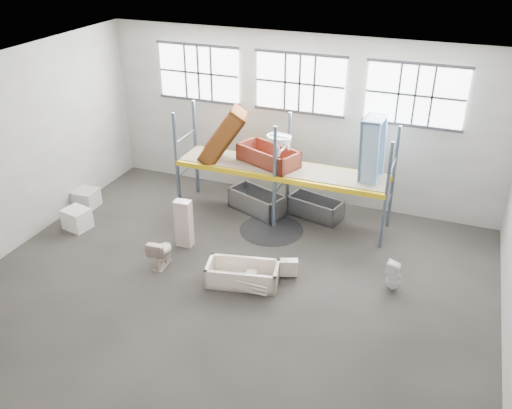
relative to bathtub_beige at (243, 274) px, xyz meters
The scene contains 33 objects.
floor 0.38m from the bathtub_beige, 151.82° to the right, with size 12.00×10.00×0.10m, color #4D4842.
ceiling 4.81m from the bathtub_beige, 151.82° to the right, with size 12.00×10.00×0.10m, color silver.
wall_back 5.43m from the bathtub_beige, 92.32° to the left, with size 12.00×0.10×5.00m, color #A09D94.
wall_front 5.63m from the bathtub_beige, 92.22° to the right, with size 12.00×0.10×5.00m, color #A8A59A.
wall_left 6.64m from the bathtub_beige, behind, with size 0.10×10.00×5.00m, color #B7B5AB.
window_left 6.79m from the bathtub_beige, 125.13° to the left, with size 2.60×0.04×1.60m, color white.
window_mid 5.88m from the bathtub_beige, 92.37° to the left, with size 2.60×0.04×1.60m, color white.
window_right 6.60m from the bathtub_beige, 58.17° to the left, with size 2.60×0.04×1.60m, color white.
rack_upright_la 4.43m from the bathtub_beige, 138.89° to the left, with size 0.08×0.08×3.00m, color slate.
rack_upright_lb 5.27m from the bathtub_beige, 128.71° to the left, with size 0.08×0.08×3.00m, color slate.
rack_upright_ma 3.07m from the bathtub_beige, 94.10° to the left, with size 0.08×0.08×3.00m, color slate.
rack_upright_mb 4.19m from the bathtub_beige, 92.87° to the left, with size 0.08×0.08×3.00m, color slate.
rack_upright_ra 4.15m from the bathtub_beige, 44.93° to the left, with size 0.08×0.08×3.00m, color slate.
rack_upright_rb 5.03m from the bathtub_beige, 54.96° to the left, with size 0.08×0.08×3.00m, color slate.
rack_beam_front 3.07m from the bathtub_beige, 94.10° to the left, with size 6.00×0.10×0.14m, color yellow.
rack_beam_back 4.19m from the bathtub_beige, 92.87° to the left, with size 6.00×0.10×0.14m, color yellow.
shelf_deck 3.65m from the bathtub_beige, 93.37° to the left, with size 5.90×1.10×0.03m, color gray.
wet_patch 2.61m from the bathtub_beige, 94.41° to the left, with size 1.80×1.80×0.00m, color black.
bathtub_beige is the anchor object (origin of this frame).
cistern_spare 1.13m from the bathtub_beige, 33.06° to the left, with size 0.44×0.21×0.42m, color beige.
sink_in_tub 0.74m from the bathtub_beige, 48.86° to the left, with size 0.42×0.42×0.14m, color silver.
toilet_beige 2.19m from the bathtub_beige, behind, with size 0.44×0.77×0.79m, color beige.
cistern_tall 2.36m from the bathtub_beige, 154.13° to the left, with size 0.43×0.28×1.32m, color beige.
toilet_white 3.55m from the bathtub_beige, 17.09° to the left, with size 0.34×0.35×0.76m, color white.
steel_tub_left 3.65m from the bathtub_beige, 105.79° to the left, with size 1.67×0.78×0.61m, color #B6B9BF, non-canonical shape.
steel_tub_right 3.87m from the bathtub_beige, 79.34° to the left, with size 1.55×0.72×0.57m, color #9EA0A5, non-canonical shape.
rust_tub_flat 3.89m from the bathtub_beige, 100.49° to the left, with size 1.77×0.83×0.50m, color #9B3D22, non-canonical shape.
rust_tub_tilted 4.35m from the bathtub_beige, 120.31° to the left, with size 1.77×0.83×0.50m, color #7D400A, non-canonical shape.
sink_on_shelf 3.57m from the bathtub_beige, 93.46° to the left, with size 0.68×0.53×0.61m, color white.
blue_tub_upright 4.73m from the bathtub_beige, 58.29° to the left, with size 1.76×0.83×0.50m, color #88AED6, non-canonical shape.
bucket 0.23m from the bathtub_beige, 18.83° to the left, with size 0.27×0.27×0.31m, color beige.
carton_near 5.38m from the bathtub_beige, behind, with size 0.68×0.58×0.58m, color white.
carton_far 6.18m from the bathtub_beige, 162.30° to the left, with size 0.65×0.65×0.54m, color beige.
Camera 1 is at (4.39, -9.77, 7.82)m, focal length 38.32 mm.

